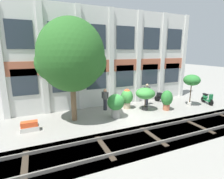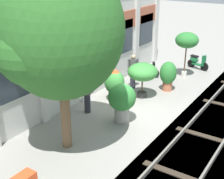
{
  "view_description": "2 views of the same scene",
  "coord_description": "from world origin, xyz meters",
  "px_view_note": "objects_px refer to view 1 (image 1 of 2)",
  "views": [
    {
      "loc": [
        -5.22,
        -9.66,
        4.2
      ],
      "look_at": [
        -0.59,
        0.99,
        1.62
      ],
      "focal_mm": 28.0,
      "sensor_mm": 36.0,
      "label": 1
    },
    {
      "loc": [
        -10.09,
        -5.72,
        5.77
      ],
      "look_at": [
        -0.27,
        0.77,
        1.0
      ],
      "focal_mm": 50.0,
      "sensor_mm": 36.0,
      "label": 2
    }
  ],
  "objects_px": {
    "potted_plant_stone_basin": "(116,104)",
    "scooter_near_curb": "(207,98)",
    "potted_plant_glazed_jar": "(127,97)",
    "potted_plant_square_trough": "(30,127)",
    "scooter_second_parked": "(162,97)",
    "broadleaf_tree": "(71,57)",
    "resident_watching_tracks": "(105,99)",
    "potted_plant_terracotta_small": "(192,81)",
    "potted_plant_ribbed_drum": "(167,99)",
    "potted_plant_low_pan": "(145,94)",
    "resident_by_doorway": "(147,94)"
  },
  "relations": [
    {
      "from": "potted_plant_stone_basin",
      "to": "scooter_near_curb",
      "type": "relative_size",
      "value": 1.13
    },
    {
      "from": "potted_plant_glazed_jar",
      "to": "potted_plant_square_trough",
      "type": "relative_size",
      "value": 1.57
    },
    {
      "from": "scooter_near_curb",
      "to": "scooter_second_parked",
      "type": "distance_m",
      "value": 3.55
    },
    {
      "from": "potted_plant_glazed_jar",
      "to": "potted_plant_square_trough",
      "type": "bearing_deg",
      "value": -168.78
    },
    {
      "from": "broadleaf_tree",
      "to": "resident_watching_tracks",
      "type": "xyz_separation_m",
      "value": [
        2.44,
        1.01,
        -3.01
      ]
    },
    {
      "from": "potted_plant_terracotta_small",
      "to": "scooter_second_parked",
      "type": "xyz_separation_m",
      "value": [
        -1.32,
        1.69,
        -1.55
      ]
    },
    {
      "from": "broadleaf_tree",
      "to": "potted_plant_ribbed_drum",
      "type": "xyz_separation_m",
      "value": [
        6.5,
        -0.75,
        -3.03
      ]
    },
    {
      "from": "potted_plant_low_pan",
      "to": "resident_by_doorway",
      "type": "xyz_separation_m",
      "value": [
        0.79,
        0.95,
        -0.28
      ]
    },
    {
      "from": "resident_by_doorway",
      "to": "scooter_near_curb",
      "type": "bearing_deg",
      "value": 118.72
    },
    {
      "from": "potted_plant_glazed_jar",
      "to": "potted_plant_ribbed_drum",
      "type": "height_order",
      "value": "potted_plant_glazed_jar"
    },
    {
      "from": "broadleaf_tree",
      "to": "potted_plant_stone_basin",
      "type": "relative_size",
      "value": 3.93
    },
    {
      "from": "potted_plant_low_pan",
      "to": "scooter_second_parked",
      "type": "bearing_deg",
      "value": 24.56
    },
    {
      "from": "potted_plant_ribbed_drum",
      "to": "resident_by_doorway",
      "type": "bearing_deg",
      "value": 111.72
    },
    {
      "from": "broadleaf_tree",
      "to": "potted_plant_stone_basin",
      "type": "height_order",
      "value": "broadleaf_tree"
    },
    {
      "from": "broadleaf_tree",
      "to": "scooter_second_parked",
      "type": "xyz_separation_m",
      "value": [
        7.5,
        0.99,
        -3.41
      ]
    },
    {
      "from": "broadleaf_tree",
      "to": "potted_plant_terracotta_small",
      "type": "xyz_separation_m",
      "value": [
        8.82,
        -0.7,
        -1.85
      ]
    },
    {
      "from": "potted_plant_stone_basin",
      "to": "scooter_near_curb",
      "type": "bearing_deg",
      "value": -1.42
    },
    {
      "from": "potted_plant_terracotta_small",
      "to": "resident_by_doorway",
      "type": "height_order",
      "value": "potted_plant_terracotta_small"
    },
    {
      "from": "potted_plant_terracotta_small",
      "to": "resident_watching_tracks",
      "type": "relative_size",
      "value": 1.57
    },
    {
      "from": "potted_plant_stone_basin",
      "to": "potted_plant_terracotta_small",
      "type": "height_order",
      "value": "potted_plant_terracotta_small"
    },
    {
      "from": "potted_plant_ribbed_drum",
      "to": "scooter_near_curb",
      "type": "relative_size",
      "value": 1.07
    },
    {
      "from": "potted_plant_square_trough",
      "to": "scooter_second_parked",
      "type": "xyz_separation_m",
      "value": [
        10.0,
        1.56,
        0.18
      ]
    },
    {
      "from": "potted_plant_glazed_jar",
      "to": "potted_plant_stone_basin",
      "type": "distance_m",
      "value": 2.03
    },
    {
      "from": "scooter_second_parked",
      "to": "resident_by_doorway",
      "type": "relative_size",
      "value": 0.71
    },
    {
      "from": "potted_plant_ribbed_drum",
      "to": "potted_plant_stone_basin",
      "type": "bearing_deg",
      "value": 177.87
    },
    {
      "from": "broadleaf_tree",
      "to": "potted_plant_square_trough",
      "type": "distance_m",
      "value": 4.41
    },
    {
      "from": "potted_plant_low_pan",
      "to": "potted_plant_ribbed_drum",
      "type": "xyz_separation_m",
      "value": [
        1.42,
        -0.64,
        -0.38
      ]
    },
    {
      "from": "potted_plant_stone_basin",
      "to": "potted_plant_square_trough",
      "type": "distance_m",
      "value": 5.08
    },
    {
      "from": "potted_plant_square_trough",
      "to": "scooter_second_parked",
      "type": "distance_m",
      "value": 10.12
    },
    {
      "from": "potted_plant_low_pan",
      "to": "potted_plant_ribbed_drum",
      "type": "bearing_deg",
      "value": -24.17
    },
    {
      "from": "broadleaf_tree",
      "to": "resident_watching_tracks",
      "type": "height_order",
      "value": "broadleaf_tree"
    },
    {
      "from": "potted_plant_ribbed_drum",
      "to": "potted_plant_terracotta_small",
      "type": "xyz_separation_m",
      "value": [
        2.32,
        0.05,
        1.17
      ]
    },
    {
      "from": "potted_plant_glazed_jar",
      "to": "resident_by_doorway",
      "type": "relative_size",
      "value": 0.87
    },
    {
      "from": "scooter_second_parked",
      "to": "resident_by_doorway",
      "type": "xyz_separation_m",
      "value": [
        -1.63,
        -0.16,
        0.48
      ]
    },
    {
      "from": "scooter_second_parked",
      "to": "potted_plant_glazed_jar",
      "type": "bearing_deg",
      "value": -119.04
    },
    {
      "from": "potted_plant_glazed_jar",
      "to": "potted_plant_square_trough",
      "type": "xyz_separation_m",
      "value": [
        -6.56,
        -1.3,
        -0.59
      ]
    },
    {
      "from": "potted_plant_glazed_jar",
      "to": "scooter_second_parked",
      "type": "height_order",
      "value": "potted_plant_glazed_jar"
    },
    {
      "from": "broadleaf_tree",
      "to": "scooter_near_curb",
      "type": "distance_m",
      "value": 11.13
    },
    {
      "from": "resident_watching_tracks",
      "to": "potted_plant_ribbed_drum",
      "type": "bearing_deg",
      "value": 108.77
    },
    {
      "from": "potted_plant_glazed_jar",
      "to": "potted_plant_ribbed_drum",
      "type": "bearing_deg",
      "value": -31.25
    },
    {
      "from": "broadleaf_tree",
      "to": "resident_by_doorway",
      "type": "xyz_separation_m",
      "value": [
        5.87,
        0.83,
        -2.93
      ]
    },
    {
      "from": "potted_plant_glazed_jar",
      "to": "potted_plant_stone_basin",
      "type": "bearing_deg",
      "value": -138.74
    },
    {
      "from": "potted_plant_square_trough",
      "to": "resident_by_doorway",
      "type": "height_order",
      "value": "resident_by_doorway"
    },
    {
      "from": "potted_plant_stone_basin",
      "to": "resident_watching_tracks",
      "type": "distance_m",
      "value": 1.62
    },
    {
      "from": "potted_plant_square_trough",
      "to": "scooter_second_parked",
      "type": "bearing_deg",
      "value": 8.84
    },
    {
      "from": "potted_plant_square_trough",
      "to": "scooter_near_curb",
      "type": "bearing_deg",
      "value": -1.03
    },
    {
      "from": "scooter_near_curb",
      "to": "resident_by_doorway",
      "type": "bearing_deg",
      "value": -94.7
    },
    {
      "from": "resident_watching_tracks",
      "to": "potted_plant_low_pan",
      "type": "bearing_deg",
      "value": 109.15
    },
    {
      "from": "resident_by_doorway",
      "to": "potted_plant_low_pan",
      "type": "bearing_deg",
      "value": 8.23
    },
    {
      "from": "broadleaf_tree",
      "to": "potted_plant_glazed_jar",
      "type": "bearing_deg",
      "value": 10.22
    }
  ]
}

